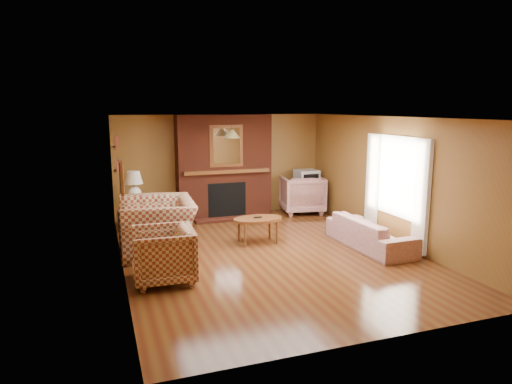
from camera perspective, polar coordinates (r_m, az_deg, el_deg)
name	(u,v)px	position (r m, az deg, el deg)	size (l,w,h in m)	color
floor	(269,254)	(8.19, 1.65, -7.74)	(6.50, 6.50, 0.00)	#4F2311
ceiling	(270,118)	(7.78, 1.74, 9.29)	(6.50, 6.50, 0.00)	white
wall_back	(221,165)	(10.96, -4.40, 3.36)	(6.50, 6.50, 0.00)	olive
wall_front	(378,238)	(5.07, 14.98, -5.54)	(6.50, 6.50, 0.00)	olive
wall_left	(119,197)	(7.40, -16.71, -0.59)	(6.50, 6.50, 0.00)	olive
wall_right	(392,180)	(9.08, 16.59, 1.44)	(6.50, 6.50, 0.00)	olive
fireplace	(224,167)	(10.71, -4.03, 3.10)	(2.20, 0.82, 2.40)	#592113
window_right	(396,186)	(8.91, 17.07, 0.76)	(0.10, 1.85, 2.00)	beige
bookshelf	(116,155)	(9.21, -17.09, 4.46)	(0.09, 0.55, 0.71)	brown
botanical_print	(121,177)	(7.04, -16.47, 1.77)	(0.05, 0.40, 0.50)	brown
pendant_light	(232,134)	(9.97, -3.04, 7.28)	(0.36, 0.36, 0.48)	black
plaid_loveseat	(157,226)	(8.36, -12.25, -4.19)	(1.47, 1.29, 0.96)	maroon
plaid_armchair	(163,255)	(6.96, -11.52, -7.72)	(0.89, 0.91, 0.83)	maroon
floral_sofa	(370,233)	(8.73, 14.08, -4.98)	(1.93, 0.75, 0.56)	beige
floral_armchair	(302,194)	(11.28, 5.76, -0.28)	(0.98, 1.01, 0.92)	beige
coffee_table	(258,221)	(8.73, 0.23, -3.62)	(0.95, 0.59, 0.51)	brown
side_table	(135,215)	(9.99, -14.84, -2.82)	(0.48, 0.48, 0.64)	brown
table_lamp	(134,184)	(9.86, -15.03, 0.95)	(0.38, 0.38, 0.62)	white
tv_stand	(306,200)	(11.39, 6.28, -1.04)	(0.53, 0.48, 0.58)	black
crt_tv	(307,179)	(11.29, 6.34, 1.57)	(0.52, 0.52, 0.47)	#ACAFB4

